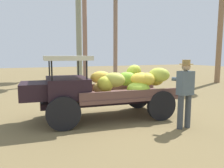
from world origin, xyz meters
TOP-DOWN VIEW (x-y plane):
  - ground_plane at (0.00, 0.00)m, footprint 60.00×60.00m
  - truck at (0.73, 0.27)m, footprint 4.57×2.14m
  - farmer at (-0.90, 1.98)m, footprint 0.53×0.46m

SIDE VIEW (x-z plane):
  - ground_plane at x=0.00m, z-range 0.00..0.00m
  - truck at x=0.73m, z-range 0.00..1.88m
  - farmer at x=-0.90m, z-range 0.13..1.91m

